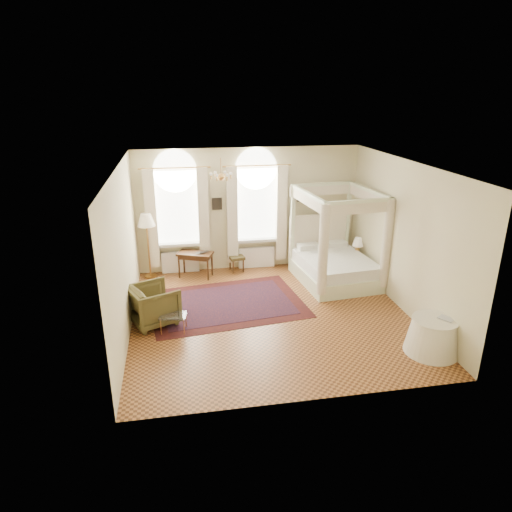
{
  "coord_description": "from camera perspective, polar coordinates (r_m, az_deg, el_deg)",
  "views": [
    {
      "loc": [
        -1.89,
        -8.85,
        4.71
      ],
      "look_at": [
        -0.26,
        0.4,
        1.26
      ],
      "focal_mm": 32.0,
      "sensor_mm": 36.0,
      "label": 1
    }
  ],
  "objects": [
    {
      "name": "writing_desk",
      "position": [
        12.09,
        -7.61,
        -0.02
      ],
      "size": [
        1.01,
        0.78,
        0.68
      ],
      "color": "#3D2410",
      "rests_on": "ground"
    },
    {
      "name": "armchair",
      "position": [
        9.92,
        -12.67,
        -5.96
      ],
      "size": [
        1.23,
        1.21,
        0.85
      ],
      "primitive_type": "imported",
      "rotation": [
        0.0,
        0.0,
        1.99
      ],
      "color": "#48401F",
      "rests_on": "ground"
    },
    {
      "name": "nightstand_lamp",
      "position": [
        12.46,
        12.6,
        1.62
      ],
      "size": [
        0.29,
        0.29,
        0.42
      ],
      "color": "#B37E3B",
      "rests_on": "nightstand"
    },
    {
      "name": "oriental_rug",
      "position": [
        10.72,
        -3.69,
        -5.93
      ],
      "size": [
        3.76,
        2.9,
        0.01
      ],
      "color": "#461410",
      "rests_on": "ground"
    },
    {
      "name": "coffee_table",
      "position": [
        9.56,
        -10.32,
        -7.46
      ],
      "size": [
        0.59,
        0.46,
        0.37
      ],
      "color": "white",
      "rests_on": "ground"
    },
    {
      "name": "side_table",
      "position": [
        9.33,
        21.21,
        -9.3
      ],
      "size": [
        1.02,
        1.02,
        0.69
      ],
      "color": "white",
      "rests_on": "ground"
    },
    {
      "name": "nightstand",
      "position": [
        12.68,
        11.88,
        -0.71
      ],
      "size": [
        0.42,
        0.38,
        0.57
      ],
      "primitive_type": "cube",
      "rotation": [
        0.0,
        0.0,
        -0.05
      ],
      "color": "#3D2410",
      "rests_on": "ground"
    },
    {
      "name": "laptop",
      "position": [
        12.05,
        -6.81,
        0.51
      ],
      "size": [
        0.4,
        0.32,
        0.03
      ],
      "primitive_type": "imported",
      "rotation": [
        0.0,
        0.0,
        3.46
      ],
      "color": "black",
      "rests_on": "writing_desk"
    },
    {
      "name": "wall_pictures",
      "position": [
        12.31,
        -0.52,
        6.91
      ],
      "size": [
        2.54,
        0.03,
        0.39
      ],
      "color": "black",
      "rests_on": "room_walls"
    },
    {
      "name": "ground",
      "position": [
        10.2,
        1.82,
        -7.37
      ],
      "size": [
        6.0,
        6.0,
        0.0
      ],
      "primitive_type": "plane",
      "color": "#A2602F",
      "rests_on": "ground"
    },
    {
      "name": "floor_lamp",
      "position": [
        12.02,
        -13.55,
        4.01
      ],
      "size": [
        0.45,
        0.45,
        1.74
      ],
      "color": "#B37E3B",
      "rests_on": "ground"
    },
    {
      "name": "book",
      "position": [
        9.16,
        22.42,
        -7.45
      ],
      "size": [
        0.31,
        0.33,
        0.03
      ],
      "primitive_type": "imported",
      "rotation": [
        0.0,
        0.0,
        0.59
      ],
      "color": "black",
      "rests_on": "side_table"
    },
    {
      "name": "stool",
      "position": [
        12.43,
        -2.45,
        -0.32
      ],
      "size": [
        0.45,
        0.45,
        0.44
      ],
      "color": "#453B1D",
      "rests_on": "ground"
    },
    {
      "name": "canopy_bed",
      "position": [
        11.86,
        9.86,
        -0.72
      ],
      "size": [
        2.02,
        2.39,
        2.4
      ],
      "color": "beige",
      "rests_on": "ground"
    },
    {
      "name": "chandelier",
      "position": [
        10.26,
        -4.4,
        9.96
      ],
      "size": [
        0.51,
        0.45,
        0.5
      ],
      "color": "#B37E3B",
      "rests_on": "room_walls"
    },
    {
      "name": "room_walls",
      "position": [
        9.45,
        1.95,
        3.34
      ],
      "size": [
        6.0,
        6.0,
        6.0
      ],
      "color": "beige",
      "rests_on": "ground"
    },
    {
      "name": "window_right",
      "position": [
        12.33,
        0.08,
        5.0
      ],
      "size": [
        1.62,
        0.27,
        3.29
      ],
      "color": "white",
      "rests_on": "room_walls"
    },
    {
      "name": "window_left",
      "position": [
        12.15,
        -9.74,
        4.48
      ],
      "size": [
        1.62,
        0.27,
        3.29
      ],
      "color": "white",
      "rests_on": "room_walls"
    }
  ]
}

